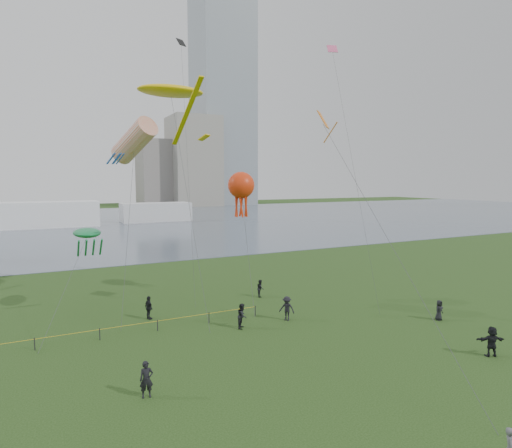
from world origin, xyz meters
name	(u,v)px	position (x,y,z in m)	size (l,w,h in m)	color
ground_plane	(346,402)	(0.00, 0.00, 0.00)	(400.00, 400.00, 0.00)	#1B3511
lake	(100,223)	(0.00, 100.00, 0.02)	(400.00, 120.00, 0.08)	#515E6F
tower	(222,71)	(62.00, 168.00, 60.00)	(24.00, 24.00, 120.00)	gray
building_mid	(194,162)	(46.00, 162.00, 19.00)	(20.00, 20.00, 38.00)	gray
building_low	(158,173)	(32.00, 168.00, 14.00)	(16.00, 18.00, 28.00)	slate
pavilion_left	(48,215)	(-12.00, 95.00, 3.00)	(22.00, 8.00, 6.00)	white
pavilion_right	(156,212)	(14.00, 98.00, 2.50)	(18.00, 7.00, 5.00)	silver
spectator_a	(242,316)	(-0.14, 12.03, 0.93)	(0.91, 0.71, 1.86)	black
spectator_b	(287,308)	(3.74, 12.05, 0.96)	(1.24, 0.72, 1.93)	black
spectator_c	(149,308)	(-5.91, 17.19, 0.93)	(1.09, 0.46, 1.87)	black
spectator_d	(439,310)	(14.52, 6.73, 0.80)	(0.79, 0.51, 1.61)	black
spectator_e	(492,341)	(11.68, 0.36, 0.96)	(1.77, 0.56, 1.91)	black
spectator_f	(146,379)	(-8.77, 4.90, 0.94)	(0.69, 0.45, 1.88)	black
spectator_g	(260,288)	(5.01, 19.09, 0.82)	(0.79, 0.62, 1.63)	black
kite_stingray	(171,92)	(-3.10, 19.57, 18.32)	(5.57, 10.22, 18.82)	#3F3F42
kite_windsock	(134,141)	(-5.86, 21.43, 14.33)	(4.44, 8.63, 16.30)	#3F3F42
kite_creature	(87,233)	(-9.96, 20.70, 6.71)	(4.90, 9.18, 7.13)	#3F3F42
kite_octopus	(241,186)	(3.19, 19.41, 10.50)	(2.59, 6.79, 11.78)	#3F3F42
kite_delta	(329,131)	(5.31, 9.01, 14.47)	(2.00, 15.85, 15.98)	#3F3F42
small_kites	(169,39)	(-2.53, 21.88, 23.32)	(29.59, 10.94, 2.63)	#E5598C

